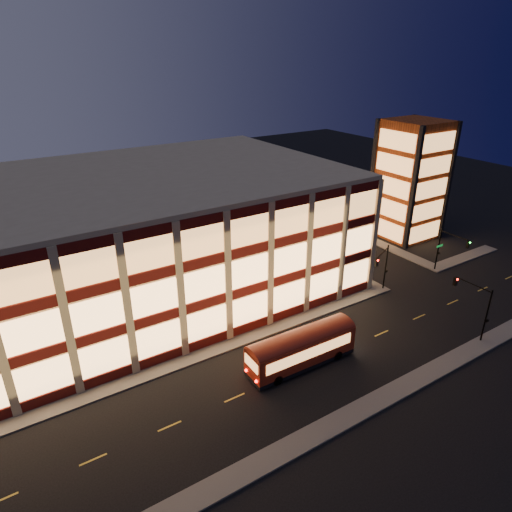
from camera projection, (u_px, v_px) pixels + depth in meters
ground at (221, 354)px, 44.87m from camera, size 200.00×200.00×0.00m
sidewalk_office_south at (189, 359)px, 44.13m from camera, size 54.00×2.00×0.15m
sidewalk_office_east at (300, 246)px, 69.18m from camera, size 2.00×30.00×0.15m
sidewalk_tower_south at (463, 258)px, 65.32m from camera, size 14.00×2.00×0.15m
sidewalk_tower_west at (353, 232)px, 74.60m from camera, size 2.00×30.00×0.15m
sidewalk_near at (303, 441)px, 34.90m from camera, size 100.00×2.00×0.15m
office_building at (128, 238)px, 53.36m from camera, size 50.45×30.45×14.50m
stair_tower at (410, 180)px, 69.98m from camera, size 8.60×8.60×18.00m
traffic_signal_far at (383, 263)px, 54.30m from camera, size 3.79×1.87×6.00m
traffic_signal_right at (449, 246)px, 59.21m from camera, size 1.20×4.37×6.00m
traffic_signal_near at (475, 300)px, 46.31m from camera, size 0.32×4.45×6.00m
trolley_bus at (301, 347)px, 42.60m from camera, size 10.95×3.07×3.69m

